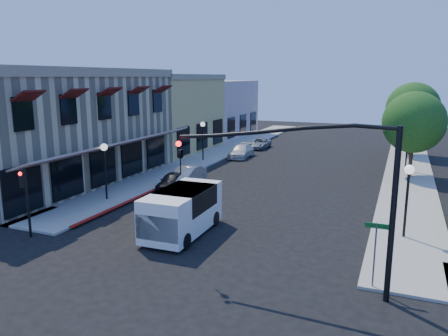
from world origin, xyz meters
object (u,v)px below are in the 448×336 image
at_px(lamppost_left_far, 203,131).
at_px(lamppost_right_far, 408,138).
at_px(lamppost_left_near, 105,157).
at_px(parked_car_c, 241,151).
at_px(street_tree_b, 413,109).
at_px(parked_car_a, 172,181).
at_px(lamppost_right_near, 408,183).
at_px(parked_car_b, 186,176).
at_px(parked_car_d, 259,143).
at_px(street_name_sign, 375,245).
at_px(signal_mast_arm, 328,179).
at_px(street_tree_a, 414,122).
at_px(secondary_signal, 25,190).
at_px(white_van, 182,209).

distance_m(lamppost_left_far, lamppost_right_far, 17.12).
relative_size(lamppost_left_near, parked_car_c, 0.87).
xyz_separation_m(street_tree_b, parked_car_a, (-14.93, -20.00, -3.97)).
bearing_deg(lamppost_right_near, parked_car_b, 159.46).
xyz_separation_m(parked_car_b, parked_car_d, (-0.25, 17.52, -0.13)).
bearing_deg(street_name_sign, lamppost_right_near, 80.22).
relative_size(signal_mast_arm, lamppost_left_near, 2.24).
height_order(street_tree_a, parked_car_c, street_tree_a).
height_order(street_tree_a, parked_car_d, street_tree_a).
relative_size(street_name_sign, lamppost_left_near, 0.70).
bearing_deg(street_name_sign, lamppost_left_near, 160.07).
xyz_separation_m(street_tree_a, signal_mast_arm, (-2.94, -20.50, -0.11)).
relative_size(secondary_signal, white_van, 0.66).
height_order(signal_mast_arm, secondary_signal, signal_mast_arm).
bearing_deg(parked_car_b, street_name_sign, -39.59).
distance_m(parked_car_a, parked_car_c, 13.00).
distance_m(street_tree_b, white_van, 29.46).
relative_size(street_tree_b, lamppost_right_near, 1.97).
xyz_separation_m(street_tree_a, lamppost_right_near, (-0.30, -14.00, -1.46)).
height_order(secondary_signal, street_name_sign, secondary_signal).
xyz_separation_m(street_tree_a, white_van, (-10.26, -17.42, -2.92)).
xyz_separation_m(lamppost_left_far, parked_car_c, (2.59, 3.00, -2.14)).
xyz_separation_m(street_tree_a, street_tree_b, (0.00, 10.00, 0.35)).
bearing_deg(street_name_sign, signal_mast_arm, -156.80).
bearing_deg(lamppost_right_far, parked_car_d, 154.68).
bearing_deg(lamppost_left_far, parked_car_a, -76.69).
distance_m(lamppost_left_near, lamppost_right_far, 23.35).
bearing_deg(lamppost_right_near, parked_car_c, 130.28).
height_order(secondary_signal, lamppost_left_far, lamppost_left_far).
height_order(lamppost_right_far, parked_car_b, lamppost_right_far).
bearing_deg(street_name_sign, parked_car_d, 115.20).
height_order(white_van, parked_car_c, white_van).
xyz_separation_m(signal_mast_arm, white_van, (-7.32, 3.09, -2.82)).
height_order(street_tree_b, white_van, street_tree_b).
height_order(white_van, parked_car_b, white_van).
relative_size(lamppost_left_near, parked_car_a, 1.06).
distance_m(white_van, parked_car_a, 8.79).
relative_size(street_tree_a, lamppost_right_near, 1.82).
bearing_deg(parked_car_c, lamppost_right_far, -5.56).
height_order(lamppost_left_far, parked_car_a, lamppost_left_far).
xyz_separation_m(lamppost_left_near, lamppost_left_far, (0.00, 14.00, 0.00)).
relative_size(street_name_sign, lamppost_right_near, 0.70).
bearing_deg(parked_car_c, street_tree_b, 23.87).
bearing_deg(parked_car_c, secondary_signal, -96.65).
distance_m(street_name_sign, lamppost_left_near, 17.05).
height_order(street_tree_a, lamppost_right_near, street_tree_a).
distance_m(signal_mast_arm, lamppost_left_near, 15.82).
xyz_separation_m(lamppost_right_near, parked_car_d, (-14.48, 22.85, -2.20)).
distance_m(parked_car_b, parked_car_d, 17.52).
bearing_deg(lamppost_left_near, parked_car_c, 81.33).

